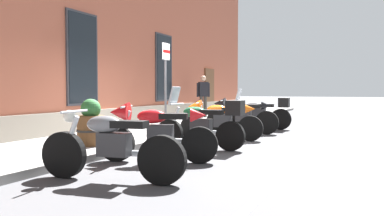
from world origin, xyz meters
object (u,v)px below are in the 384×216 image
object	(u,v)px
motorcycle_grey_naked	(110,146)
barrel_planter	(91,125)
pedestrian_dark_jacket	(203,94)
motorcycle_green_touring	(204,123)
motorcycle_black_sport	(239,114)
parking_sign	(166,74)
motorcycle_orange_sport	(218,118)
motorcycle_silver_touring	(261,112)
motorcycle_red_sport	(153,130)

from	to	relation	value
motorcycle_grey_naked	barrel_planter	distance (m)	2.69
pedestrian_dark_jacket	motorcycle_green_touring	bearing A→B (deg)	-156.87
motorcycle_grey_naked	motorcycle_black_sport	bearing A→B (deg)	1.69
pedestrian_dark_jacket	barrel_planter	world-z (taller)	pedestrian_dark_jacket
parking_sign	motorcycle_orange_sport	bearing A→B (deg)	-93.14
motorcycle_orange_sport	pedestrian_dark_jacket	size ratio (longest dim) A/B	1.21
pedestrian_dark_jacket	parking_sign	xyz separation A→B (m)	(-5.72, -1.34, 0.58)
motorcycle_silver_touring	pedestrian_dark_jacket	distance (m)	4.14
parking_sign	motorcycle_grey_naked	bearing A→B (deg)	-160.07
motorcycle_red_sport	motorcycle_black_sport	bearing A→B (deg)	0.16
motorcycle_red_sport	motorcycle_green_touring	world-z (taller)	motorcycle_green_touring
motorcycle_red_sport	pedestrian_dark_jacket	bearing A→B (deg)	17.77
motorcycle_grey_naked	motorcycle_green_touring	bearing A→B (deg)	-1.04
parking_sign	motorcycle_green_touring	bearing A→B (deg)	-132.13
motorcycle_grey_naked	motorcycle_orange_sport	world-z (taller)	motorcycle_orange_sport
motorcycle_red_sport	barrel_planter	size ratio (longest dim) A/B	2.15
motorcycle_grey_naked	parking_sign	size ratio (longest dim) A/B	0.90
motorcycle_orange_sport	pedestrian_dark_jacket	xyz separation A→B (m)	(5.81, 2.86, 0.56)
pedestrian_dark_jacket	parking_sign	bearing A→B (deg)	-166.84
motorcycle_silver_touring	barrel_planter	world-z (taller)	motorcycle_silver_touring
motorcycle_red_sport	motorcycle_silver_touring	xyz separation A→B (m)	(6.44, -0.23, -0.03)
motorcycle_orange_sport	parking_sign	world-z (taller)	parking_sign
motorcycle_grey_naked	motorcycle_orange_sport	bearing A→B (deg)	2.71
motorcycle_red_sport	parking_sign	bearing A→B (deg)	25.09
motorcycle_black_sport	motorcycle_green_touring	bearing A→B (deg)	-175.59
parking_sign	motorcycle_silver_touring	bearing A→B (deg)	-30.20
motorcycle_green_touring	motorcycle_silver_touring	bearing A→B (deg)	0.07
motorcycle_grey_naked	motorcycle_red_sport	world-z (taller)	motorcycle_red_sport
pedestrian_dark_jacket	parking_sign	size ratio (longest dim) A/B	0.72
motorcycle_green_touring	pedestrian_dark_jacket	xyz separation A→B (m)	(7.35, 3.14, 0.55)
motorcycle_grey_naked	pedestrian_dark_jacket	distance (m)	10.99
motorcycle_green_touring	motorcycle_silver_touring	xyz separation A→B (m)	(4.72, 0.01, -0.01)
motorcycle_green_touring	barrel_planter	distance (m)	2.32
motorcycle_black_sport	motorcycle_silver_touring	size ratio (longest dim) A/B	0.97
motorcycle_red_sport	motorcycle_orange_sport	xyz separation A→B (m)	(3.27, 0.05, -0.01)
motorcycle_black_sport	pedestrian_dark_jacket	bearing A→B (deg)	34.81
motorcycle_green_touring	motorcycle_black_sport	world-z (taller)	motorcycle_green_touring
motorcycle_orange_sport	motorcycle_silver_touring	distance (m)	3.18
motorcycle_silver_touring	motorcycle_green_touring	bearing A→B (deg)	-179.93
barrel_planter	motorcycle_black_sport	bearing A→B (deg)	-20.86
motorcycle_black_sport	motorcycle_silver_touring	xyz separation A→B (m)	(1.52, -0.24, -0.02)
pedestrian_dark_jacket	barrel_planter	bearing A→B (deg)	-172.11
motorcycle_grey_naked	motorcycle_red_sport	xyz separation A→B (m)	(1.46, 0.17, 0.08)
motorcycle_grey_naked	motorcycle_orange_sport	size ratio (longest dim) A/B	1.03
motorcycle_grey_naked	motorcycle_silver_touring	bearing A→B (deg)	-0.38
motorcycle_grey_naked	barrel_planter	world-z (taller)	barrel_planter
motorcycle_green_touring	motorcycle_orange_sport	xyz separation A→B (m)	(1.55, 0.28, -0.00)
motorcycle_green_touring	motorcycle_orange_sport	distance (m)	1.57
parking_sign	barrel_planter	bearing A→B (deg)	177.15
motorcycle_green_touring	barrel_planter	bearing A→B (deg)	123.15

